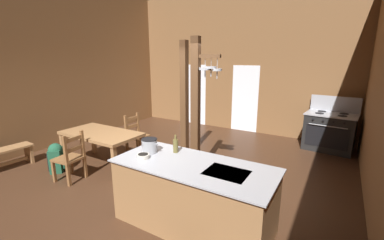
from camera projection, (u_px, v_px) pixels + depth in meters
ground_plane at (143, 188)px, 4.59m from camera, size 7.68×9.60×0.10m
wall_back at (237, 62)px, 7.78m from camera, size 7.68×0.14×4.27m
wall_left at (24, 64)px, 5.82m from camera, size 0.14×9.60×4.27m
glazed_door_back_left at (193, 95)px, 8.76m from camera, size 1.00×0.01×2.05m
glazed_panel_back_right at (245, 99)px, 7.82m from camera, size 0.84×0.01×2.05m
kitchen_island at (193, 195)px, 3.39m from camera, size 2.16×0.96×0.91m
stove_range at (329, 131)px, 6.28m from camera, size 1.22×0.92×1.32m
support_post_with_pot_rack at (197, 107)px, 4.49m from camera, size 0.56×0.24×2.62m
support_post_center at (184, 103)px, 5.45m from camera, size 0.14×0.14×2.62m
dining_table at (101, 136)px, 5.30m from camera, size 1.70×0.91×0.74m
ladderback_chair_near_window at (136, 135)px, 6.07m from camera, size 0.47×0.47×0.95m
ladderback_chair_by_post at (70, 158)px, 4.67m from camera, size 0.49×0.49×0.95m
backpack at (56, 157)px, 5.09m from camera, size 0.39×0.38×0.60m
stockpot_on_counter at (149, 146)px, 3.67m from camera, size 0.30×0.23×0.21m
mixing_bowl_on_counter at (143, 156)px, 3.47m from camera, size 0.17×0.17×0.06m
bottle_tall_on_counter at (176, 145)px, 3.67m from camera, size 0.08×0.08×0.27m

